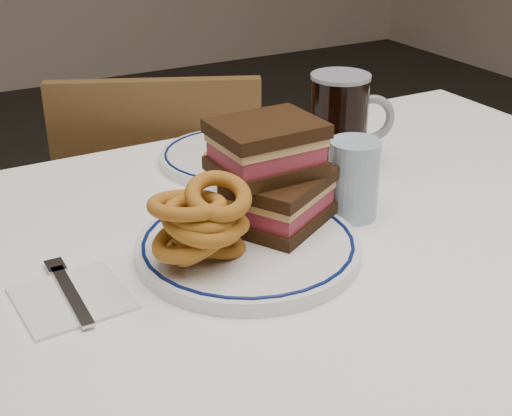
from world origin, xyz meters
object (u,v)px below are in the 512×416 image
chair_far (166,240)px  beer_mug (341,122)px  reuben_sandwich (273,174)px  main_plate (248,247)px  far_plate (235,156)px

chair_far → beer_mug: bearing=-71.1°
chair_far → beer_mug: size_ratio=5.49×
chair_far → reuben_sandwich: bearing=-96.4°
chair_far → reuben_sandwich: (-0.06, -0.56, 0.38)m
main_plate → beer_mug: (0.26, 0.18, 0.07)m
chair_far → far_plate: chair_far is taller
main_plate → reuben_sandwich: (0.05, 0.03, 0.08)m
main_plate → far_plate: (0.13, 0.28, -0.00)m
reuben_sandwich → beer_mug: bearing=34.9°
main_plate → far_plate: main_plate is taller
beer_mug → reuben_sandwich: bearing=-145.1°
beer_mug → main_plate: bearing=-145.9°
main_plate → beer_mug: 0.32m
reuben_sandwich → far_plate: bearing=73.7°
beer_mug → far_plate: bearing=142.1°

